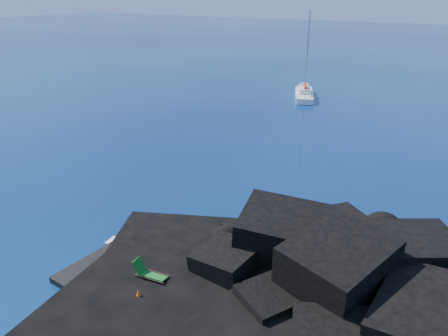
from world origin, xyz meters
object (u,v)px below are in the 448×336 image
(deck_chair, at_px, (152,272))
(marker_cone, at_px, (139,295))
(sailboat, at_px, (304,97))
(sunbather, at_px, (174,277))

(deck_chair, xyz_separation_m, marker_cone, (0.31, -1.49, -0.30))
(sailboat, relative_size, deck_chair, 6.66)
(sailboat, distance_m, deck_chair, 45.21)
(sailboat, relative_size, marker_cone, 19.11)
(sailboat, distance_m, marker_cone, 46.72)
(sunbather, bearing_deg, sailboat, 108.09)
(marker_cone, bearing_deg, sunbather, 75.50)
(deck_chair, distance_m, sunbather, 1.16)
(sunbather, height_order, marker_cone, marker_cone)
(sunbather, xyz_separation_m, marker_cone, (-0.55, -2.13, 0.14))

